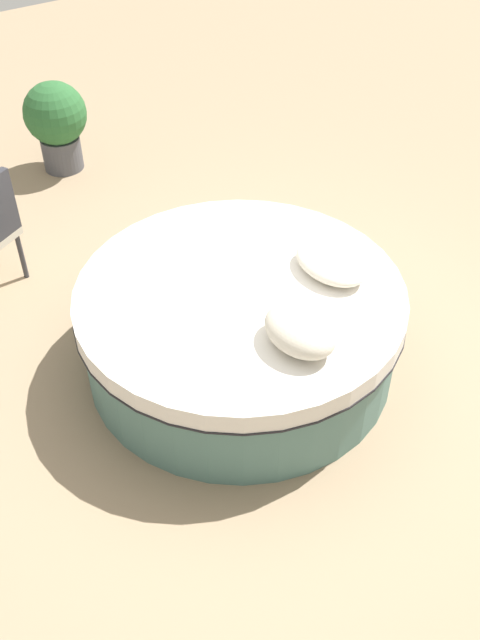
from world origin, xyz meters
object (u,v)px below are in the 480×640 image
object	(u,v)px
planter	(56,121)
round_bed	(240,326)
throw_pillow_0	(300,330)
throw_pillow_1	(331,262)

from	to	relation	value
planter	round_bed	bearing A→B (deg)	177.71
throw_pillow_0	throw_pillow_1	xyz separation A→B (m)	(0.43, -0.61, -0.03)
throw_pillow_1	planter	world-z (taller)	planter
throw_pillow_1	planter	size ratio (longest dim) A/B	0.64
throw_pillow_0	throw_pillow_1	size ratio (longest dim) A/B	0.89
throw_pillow_0	planter	size ratio (longest dim) A/B	0.57
round_bed	throw_pillow_1	xyz separation A→B (m)	(-0.18, -0.61, 0.40)
round_bed	throw_pillow_1	size ratio (longest dim) A/B	3.93
throw_pillow_1	throw_pillow_0	bearing A→B (deg)	125.66
round_bed	throw_pillow_0	xyz separation A→B (m)	(-0.62, -0.00, 0.43)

